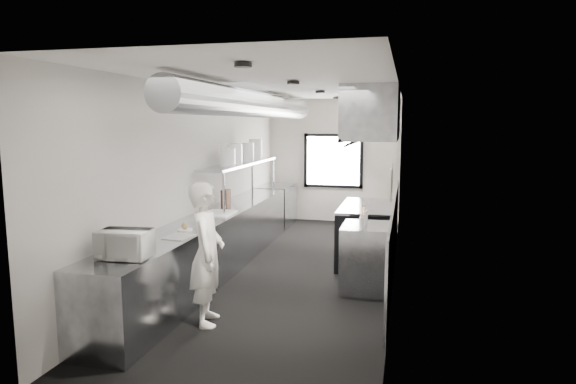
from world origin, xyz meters
The scene contains 35 objects.
floor centered at (0.00, 0.00, 0.00)m, with size 3.00×8.00×0.01m, color black.
ceiling centered at (0.00, 0.00, 2.80)m, with size 3.00×8.00×0.01m, color silver.
wall_back centered at (0.00, 4.00, 1.40)m, with size 3.00×0.02×2.80m, color beige.
wall_front centered at (0.00, -4.00, 1.40)m, with size 3.00×0.02×2.80m, color beige.
wall_left centered at (-1.50, 0.00, 1.40)m, with size 0.02×8.00×2.80m, color beige.
wall_right centered at (1.50, 0.00, 1.40)m, with size 0.02×8.00×2.80m, color beige.
wall_cladding centered at (1.48, 0.30, 0.55)m, with size 0.03×5.50×1.10m, color gray.
hvac_duct centered at (-0.70, 0.40, 2.55)m, with size 0.40×0.40×6.40m, color gray.
service_window centered at (0.00, 3.96, 1.40)m, with size 1.36×0.05×1.25m.
exhaust_hood centered at (1.10, 0.70, 2.39)m, with size 0.81×2.20×0.88m.
prep_counter centered at (-1.15, -0.50, 0.45)m, with size 0.70×6.00×0.90m, color gray.
pass_shelf centered at (-1.19, 1.00, 1.54)m, with size 0.45×3.00×0.68m.
range centered at (1.04, 0.70, 0.47)m, with size 0.88×1.60×0.94m.
bottle_station centered at (1.15, -0.70, 0.45)m, with size 0.65×0.80×0.90m, color gray.
far_work_table centered at (-1.15, 3.20, 0.45)m, with size 0.70×1.20×0.90m, color gray.
notice_sheet_a centered at (1.47, -1.20, 1.60)m, with size 0.02×0.28×0.38m, color silver.
notice_sheet_b centered at (1.47, -1.55, 1.55)m, with size 0.02×0.28×0.38m, color silver.
line_cook centered at (-0.51, -2.25, 0.81)m, with size 0.59×0.39×1.61m, color white.
microwave centered at (-1.11, -2.92, 1.04)m, with size 0.48×0.36×0.29m, color silver.
deli_tub_a centered at (-1.29, -2.49, 0.95)m, with size 0.14×0.14×0.10m, color silver.
deli_tub_b centered at (-1.32, -2.52, 0.95)m, with size 0.14×0.14×0.10m, color silver.
newspaper centered at (-0.99, -1.93, 0.90)m, with size 0.28×0.36×0.01m, color silver.
small_plate centered at (-1.08, -1.58, 0.91)m, with size 0.19×0.19×0.02m, color white.
pastry centered at (-1.08, -1.58, 0.96)m, with size 0.09×0.09×0.09m, color tan.
cutting_board centered at (-1.10, -0.37, 0.91)m, with size 0.43×0.57×0.02m, color silver.
knife_block centered at (-1.31, 0.50, 1.02)m, with size 0.10×0.23×0.25m, color #512C1C.
plate_stack_a centered at (-1.18, 0.28, 1.72)m, with size 0.25×0.25×0.29m, color white.
plate_stack_b centered at (-1.19, 0.62, 1.74)m, with size 0.27×0.27×0.34m, color white.
plate_stack_c centered at (-1.17, 1.27, 1.74)m, with size 0.24×0.24×0.34m, color white.
plate_stack_d centered at (-1.19, 1.83, 1.76)m, with size 0.25×0.25×0.39m, color white.
squeeze_bottle_a centered at (1.10, -0.99, 0.98)m, with size 0.05×0.05×0.16m, color silver.
squeeze_bottle_b centered at (1.10, -0.84, 0.98)m, with size 0.06×0.06×0.17m, color silver.
squeeze_bottle_c centered at (1.11, -0.69, 0.99)m, with size 0.06×0.06×0.18m, color silver.
squeeze_bottle_d centered at (1.12, -0.59, 0.99)m, with size 0.06×0.06×0.19m, color silver.
squeeze_bottle_e centered at (1.09, -0.36, 0.99)m, with size 0.06×0.06×0.18m, color silver.
Camera 1 is at (1.64, -7.30, 2.26)m, focal length 30.98 mm.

